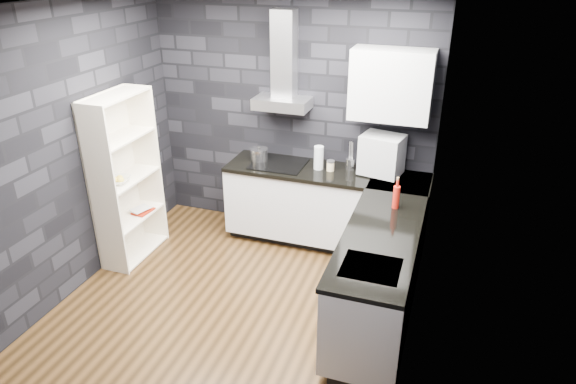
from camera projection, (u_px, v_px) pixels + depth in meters
The scene contains 28 objects.
ground at pixel (239, 299), 4.97m from camera, with size 3.20×3.20×0.00m, color #452D16.
ceiling at pixel (224, 4), 3.81m from camera, with size 3.20×3.20×0.00m, color silver.
wall_back at pixel (292, 117), 5.78m from camera, with size 3.20×0.05×2.70m, color black.
wall_front at pixel (117, 273), 3.00m from camera, with size 3.20×0.05×2.70m, color black.
wall_left at pixel (76, 149), 4.86m from camera, with size 0.05×3.20×2.70m, color black.
wall_right at pixel (427, 198), 3.91m from camera, with size 0.05×3.20×2.70m, color black.
toekick_back at pixel (325, 237), 5.94m from camera, with size 2.18×0.50×0.10m, color black.
toekick_right at pixel (379, 318), 4.64m from camera, with size 0.50×1.78×0.10m, color black.
counter_back_cab at pixel (325, 205), 5.73m from camera, with size 2.20×0.60×0.76m, color silver.
counter_right_cab at pixel (378, 277), 4.47m from camera, with size 0.60×1.80×0.76m, color silver.
counter_back_top at pixel (326, 172), 5.55m from camera, with size 2.20×0.62×0.04m, color black.
counter_right_top at pixel (381, 237), 4.30m from camera, with size 0.62×1.80×0.04m, color black.
counter_corner_top at pixel (401, 182), 5.32m from camera, with size 0.62×0.62×0.04m, color black.
hood_body at pixel (282, 103), 5.53m from camera, with size 0.60×0.34×0.12m, color silver.
hood_chimney at pixel (284, 54), 5.38m from camera, with size 0.24×0.20×0.90m, color silver.
upper_cabinet at pixel (391, 85), 5.07m from camera, with size 0.80×0.35×0.70m, color silver.
cooktop at pixel (279, 164), 5.70m from camera, with size 0.58×0.50×0.01m, color black.
sink_rim at pixel (371, 268), 3.86m from camera, with size 0.44×0.40×0.01m, color silver.
pot at pixel (259, 155), 5.78m from camera, with size 0.20×0.20×0.12m, color silver.
glass_vase at pixel (319, 158), 5.54m from camera, with size 0.10×0.10×0.26m, color silver.
storage_jar at pixel (330, 166), 5.52m from camera, with size 0.08×0.08×0.10m, color beige.
utensil_crock at pixel (350, 164), 5.54m from camera, with size 0.09×0.09×0.12m, color silver.
appliance_garage at pixel (382, 155), 5.35m from camera, with size 0.42×0.33×0.42m, color #ADB0B4.
red_bottle at pixel (396, 197), 4.70m from camera, with size 0.06×0.06×0.22m, color red.
bookshelf at pixel (126, 179), 5.34m from camera, with size 0.34×0.80×1.80m, color white.
fruit_bowl at pixel (118, 180), 5.22m from camera, with size 0.24×0.24×0.06m, color silver.
book_red at pixel (136, 201), 5.60m from camera, with size 0.17×0.02×0.23m, color maroon.
book_second at pixel (135, 199), 5.60m from camera, with size 0.15×0.02×0.21m, color #B2B2B2.
Camera 1 is at (1.75, -3.67, 3.06)m, focal length 32.00 mm.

